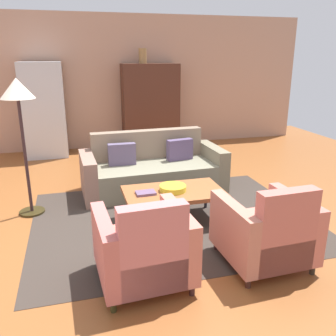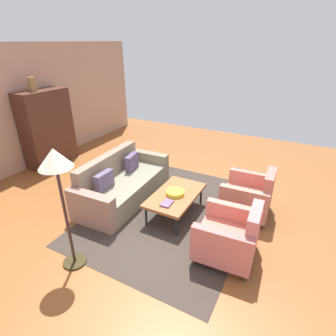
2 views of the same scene
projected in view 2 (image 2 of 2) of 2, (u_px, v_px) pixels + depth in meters
The scene contains 12 objects.
ground_plane at pixel (174, 219), 4.67m from camera, with size 10.38×10.38×0.00m, color brown.
wall_back at pixel (5, 113), 5.81m from camera, with size 8.65×0.12×2.80m, color tan.
area_rug at pixel (173, 212), 4.85m from camera, with size 3.40×2.60×0.01m, color #372E28.
couch at pixel (121, 184), 5.20m from camera, with size 2.13×0.98×0.86m.
coffee_table at pixel (175, 196), 4.67m from camera, with size 1.20×0.70×0.40m.
armchair_left at pixel (231, 238), 3.71m from camera, with size 0.84×0.84×0.88m.
armchair_right at pixel (250, 197), 4.67m from camera, with size 0.83×0.83×0.88m.
fruit_bowl at pixel (175, 192), 4.63m from camera, with size 0.32×0.32×0.07m, color gold.
book_stack at pixel (167, 203), 4.36m from camera, with size 0.23×0.17×0.03m.
cabinet at pixel (47, 128), 6.45m from camera, with size 1.20×0.51×1.80m.
vase_tall at pixel (33, 84), 5.88m from camera, with size 0.16×0.16×0.30m, color olive.
floor_lamp at pixel (57, 170), 3.14m from camera, with size 0.40×0.40×1.72m.
Camera 2 is at (-3.43, -1.70, 2.82)m, focal length 28.57 mm.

